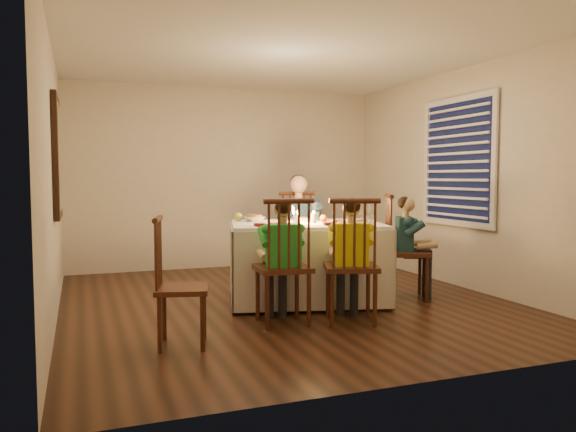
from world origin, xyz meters
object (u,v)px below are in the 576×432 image
object	(u,v)px
chair_near_left	(283,323)
chair_adult	(299,285)
chair_near_right	(351,322)
adult	(299,285)
dining_table	(307,245)
chair_extra	(183,345)
child_yellow	(351,322)
serving_bowl	(254,219)
chair_end	(406,298)
child_teal	(406,298)
child_green	(283,323)

from	to	relation	value
chair_near_left	chair_adult	bearing A→B (deg)	-112.08
chair_near_right	adult	distance (m)	1.80
dining_table	chair_adult	size ratio (longest dim) A/B	1.61
chair_extra	child_yellow	distance (m)	1.57
serving_bowl	child_yellow	bearing A→B (deg)	-69.11
chair_end	child_yellow	bearing A→B (deg)	146.41
dining_table	serving_bowl	bearing A→B (deg)	153.66
dining_table	child_teal	xyz separation A→B (m)	(1.06, -0.27, -0.59)
chair_extra	adult	xyz separation A→B (m)	(1.75, 1.98, 0.00)
chair_near_right	child_yellow	xyz separation A→B (m)	(0.00, 0.00, 0.00)
chair_end	child_green	bearing A→B (deg)	130.38
chair_end	serving_bowl	bearing A→B (deg)	89.60
chair_end	child_yellow	distance (m)	1.22
chair_adult	child_yellow	distance (m)	1.80
adult	chair_near_right	bearing A→B (deg)	-81.09
dining_table	chair_near_left	bearing A→B (deg)	-111.49
chair_near_left	adult	xyz separation A→B (m)	(0.80, 1.63, 0.00)
chair_adult	adult	bearing A→B (deg)	0.00
adult	child_green	xyz separation A→B (m)	(-0.80, -1.63, 0.00)
chair_end	child_teal	world-z (taller)	chair_end
child_teal	dining_table	bearing A→B (deg)	98.69
chair_adult	adult	distance (m)	0.00
chair_end	chair_extra	xyz separation A→B (m)	(-2.57, -0.86, 0.00)
chair_near_left	child_green	xyz separation A→B (m)	(0.00, 0.00, 0.00)
chair_adult	chair_near_right	xyz separation A→B (m)	(-0.20, -1.79, 0.00)
chair_adult	child_green	size ratio (longest dim) A/B	1.01
chair_extra	chair_near_right	bearing A→B (deg)	-69.33
child_yellow	serving_bowl	size ratio (longest dim) A/B	5.18
child_green	child_teal	size ratio (longest dim) A/B	1.01
adult	child_yellow	size ratio (longest dim) A/B	1.19
chair_near_right	chair_end	distance (m)	1.22
adult	child_green	bearing A→B (deg)	-100.88
chair_adult	serving_bowl	xyz separation A→B (m)	(-0.70, -0.46, 0.86)
chair_near_left	child_green	bearing A→B (deg)	-0.00
dining_table	chair_extra	world-z (taller)	dining_table
chair_end	serving_bowl	size ratio (longest dim) A/B	5.20
chair_end	child_green	distance (m)	1.69
chair_adult	chair_near_left	world-z (taller)	same
chair_near_right	chair_end	size ratio (longest dim) A/B	1.00
chair_near_right	child_yellow	distance (m)	0.00
child_green	child_teal	bearing A→B (deg)	-158.51
chair_adult	child_yellow	xyz separation A→B (m)	(-0.20, -1.79, 0.00)
adult	child_yellow	xyz separation A→B (m)	(-0.20, -1.79, 0.00)
dining_table	chair_near_right	size ratio (longest dim) A/B	1.61
adult	child_teal	world-z (taller)	adult
chair_near_left	chair_extra	xyz separation A→B (m)	(-0.96, -0.35, 0.00)
chair_adult	chair_near_right	distance (m)	1.80
chair_adult	dining_table	bearing A→B (deg)	-90.96
chair_near_left	chair_end	xyz separation A→B (m)	(1.61, 0.51, 0.00)
chair_extra	child_green	world-z (taller)	child_green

